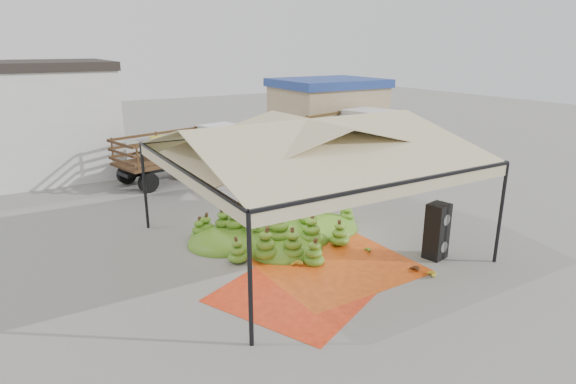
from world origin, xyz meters
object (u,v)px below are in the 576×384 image
vendor (245,181)px  truck_left (190,148)px  truck_right (342,134)px  speaker_stack (437,231)px  banana_heap (280,217)px

vendor → truck_left: 5.23m
truck_left → truck_right: 7.98m
speaker_stack → truck_right: bearing=54.6°
speaker_stack → truck_right: size_ratio=0.21×
speaker_stack → vendor: bearing=97.1°
banana_heap → vendor: size_ratio=3.24×
banana_heap → speaker_stack: bearing=-51.3°
banana_heap → truck_left: 8.89m
speaker_stack → truck_left: 13.10m
vendor → banana_heap: bearing=59.9°
vendor → truck_left: bearing=-107.9°
truck_right → truck_left: bearing=153.0°
speaker_stack → truck_right: truck_right is taller
banana_heap → speaker_stack: (3.11, -3.88, 0.19)m
vendor → truck_right: (7.39, 3.50, 0.69)m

